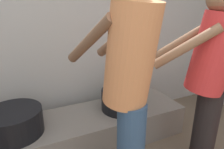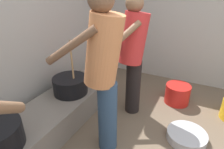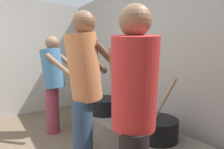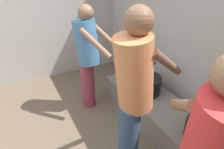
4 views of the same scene
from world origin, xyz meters
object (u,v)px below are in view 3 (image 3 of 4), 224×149
Objects in this scene: cook_in_blue_shirt at (53,79)px; cook_in_red_shirt at (134,109)px; cook_in_orange_shirt at (85,84)px; cooking_pot_secondary at (104,106)px; cooking_pot_main at (157,128)px.

cook_in_blue_shirt is 0.97× the size of cook_in_red_shirt.
cook_in_red_shirt is 0.74m from cook_in_orange_shirt.
cook_in_orange_shirt is at bearing -2.97° from cook_in_blue_shirt.
cook_in_orange_shirt is at bearing -43.33° from cooking_pot_secondary.
cook_in_orange_shirt is at bearing -115.27° from cooking_pot_main.
cook_in_blue_shirt is (-1.53, -0.63, 0.41)m from cooking_pot_main.
cook_in_blue_shirt is 0.91× the size of cook_in_orange_shirt.
cooking_pot_secondary is at bearing 54.05° from cook_in_blue_shirt.
cook_in_blue_shirt is at bearing 177.92° from cook_in_red_shirt.
cook_in_blue_shirt is at bearing 177.03° from cook_in_orange_shirt.
cooking_pot_main is 1.38× the size of cooking_pot_secondary.
cook_in_orange_shirt is (-0.74, 0.01, 0.06)m from cook_in_red_shirt.
cook_in_blue_shirt is (-0.46, -0.64, 0.41)m from cooking_pot_secondary.
cook_in_orange_shirt reaches higher than cooking_pot_main.
cooking_pot_main is 1.71m from cook_in_blue_shirt.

